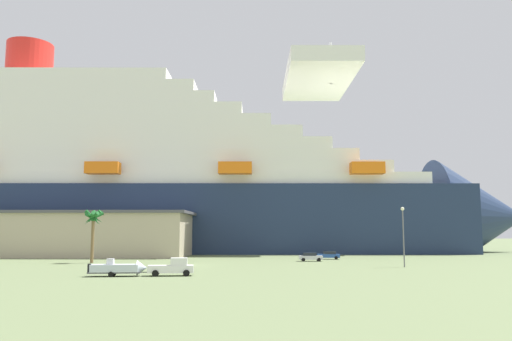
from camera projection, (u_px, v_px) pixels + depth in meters
name	position (u px, v px, depth m)	size (l,w,h in m)	color
ground_plane	(214.00, 256.00, 111.69)	(600.00, 600.00, 0.00)	#66754C
cruise_ship	(110.00, 185.00, 139.01)	(219.01, 40.36, 65.25)	#1E2D4C
terminal_building	(83.00, 234.00, 116.28)	(51.53, 28.40, 9.86)	#B7A88C
pickup_truck	(173.00, 267.00, 62.82)	(5.79, 2.78, 2.20)	white
small_boat_on_trailer	(121.00, 268.00, 62.15)	(7.97, 2.71, 2.15)	#595960
palm_tree	(93.00, 221.00, 89.30)	(3.69, 3.74, 9.33)	brown
street_lamp	(403.00, 229.00, 78.51)	(0.56, 0.56, 9.25)	slate
parked_car_silver_sedan	(310.00, 257.00, 93.66)	(4.36, 2.13, 1.58)	silver
parked_car_blue_suv	(329.00, 255.00, 100.44)	(4.61, 2.50, 1.58)	#264C99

